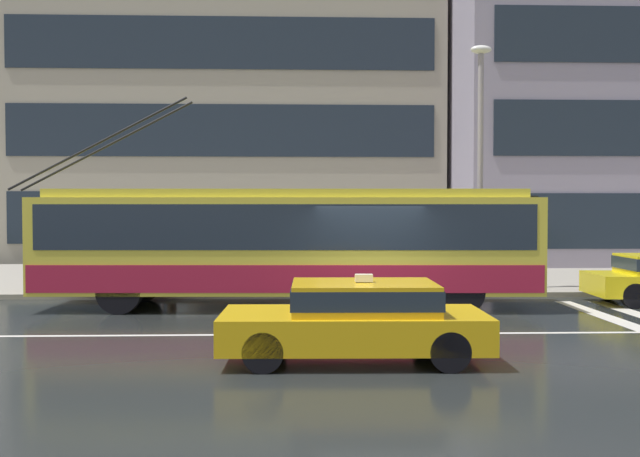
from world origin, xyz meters
TOP-DOWN VIEW (x-y plane):
  - ground_plane at (0.00, 0.00)m, footprint 160.00×160.00m
  - sidewalk_slab at (0.00, 9.04)m, footprint 80.00×10.00m
  - crosswalk_stripe_edge_near at (5.30, 1.02)m, footprint 0.44×4.40m
  - crosswalk_stripe_inner_a at (6.20, 1.02)m, footprint 0.44×4.40m
  - lane_centre_line at (0.00, -1.20)m, footprint 72.00×0.14m
  - trolleybus at (-1.89, 2.44)m, footprint 12.80×2.90m
  - taxi_oncoming_near at (-0.70, -3.47)m, footprint 4.25×1.87m
  - bus_shelter at (-3.74, 6.03)m, footprint 3.80×1.87m
  - pedestrian_at_shelter at (-5.28, 4.85)m, footprint 1.49×1.49m
  - pedestrian_approaching_curb at (-0.95, 6.90)m, footprint 1.28×1.28m
  - street_lamp at (3.54, 4.85)m, footprint 0.60×0.32m

SIDE VIEW (x-z plane):
  - ground_plane at x=0.00m, z-range 0.00..0.00m
  - lane_centre_line at x=0.00m, z-range 0.00..0.01m
  - crosswalk_stripe_edge_near at x=5.30m, z-range 0.00..0.01m
  - crosswalk_stripe_inner_a at x=6.20m, z-range 0.00..0.01m
  - sidewalk_slab at x=0.00m, z-range 0.00..0.14m
  - taxi_oncoming_near at x=-0.70m, z-range 0.01..1.40m
  - trolleybus at x=-1.89m, z-range -0.97..4.17m
  - pedestrian_at_shelter at x=-5.28m, z-range 0.73..2.67m
  - pedestrian_approaching_curb at x=-0.95m, z-range 0.76..2.74m
  - bus_shelter at x=-3.74m, z-range 0.82..3.43m
  - street_lamp at x=3.54m, z-range 0.75..7.68m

